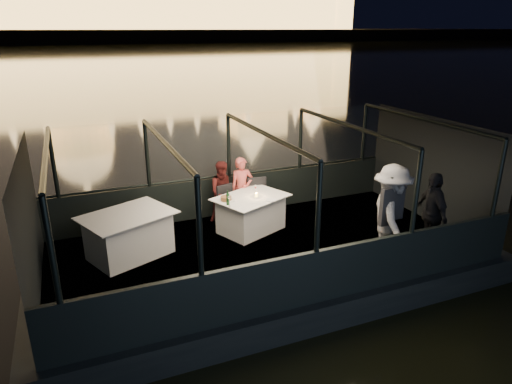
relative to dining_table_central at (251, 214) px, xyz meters
name	(u,v)px	position (x,y,z in m)	size (l,w,h in m)	color
river_water	(80,56)	(-0.09, 79.10, -0.89)	(500.00, 500.00, 0.00)	black
boat_hull	(264,271)	(-0.09, -0.90, -0.89)	(8.60, 4.40, 1.00)	black
boat_deck	(264,250)	(-0.09, -0.90, -0.41)	(8.00, 4.00, 0.04)	black
gunwale_port	(230,195)	(-0.09, 1.10, 0.06)	(8.00, 0.08, 0.90)	black
gunwale_starboard	(315,277)	(-0.09, -2.90, 0.06)	(8.00, 0.08, 0.90)	black
cabin_glass_port	(229,146)	(-0.09, 1.10, 1.21)	(8.00, 0.02, 1.40)	#99B2B2
cabin_glass_starboard	(319,208)	(-0.09, -2.90, 1.21)	(8.00, 0.02, 1.40)	#99B2B2
cabin_roof_glass	(265,133)	(-0.09, -0.90, 1.91)	(8.00, 4.00, 0.02)	#99B2B2
end_wall_fore	(29,227)	(-4.09, -0.90, 0.76)	(0.02, 4.00, 2.30)	black
end_wall_aft	(431,170)	(3.91, -0.90, 0.76)	(0.02, 4.00, 2.30)	black
canopy_ribs	(264,194)	(-0.09, -0.90, 0.76)	(8.00, 4.00, 2.30)	black
embankment	(66,37)	(-0.09, 209.10, 0.11)	(400.00, 140.00, 6.00)	#423D33
dining_table_central	(251,214)	(0.00, 0.00, 0.00)	(1.45, 1.05, 0.77)	silver
dining_table_aft	(129,237)	(-2.54, -0.20, 0.00)	(1.60, 1.16, 0.85)	white
chair_port_left	(228,206)	(-0.36, 0.45, 0.06)	(0.40, 0.40, 0.87)	black
chair_port_right	(260,201)	(0.40, 0.46, 0.06)	(0.43, 0.43, 0.93)	black
coat_stand	(389,218)	(1.71, -2.29, 0.51)	(0.49, 0.39, 1.76)	black
person_woman_coral	(242,187)	(0.07, 0.72, 0.36)	(0.51, 0.34, 1.41)	#D4554D
person_man_maroon	(224,189)	(-0.36, 0.72, 0.36)	(0.66, 0.51, 1.37)	#441413
passenger_stripe	(390,220)	(1.78, -2.26, 0.47)	(1.21, 0.68, 1.87)	white
passenger_dark	(431,211)	(2.77, -2.20, 0.47)	(0.94, 0.40, 1.60)	black
wine_bottle	(228,198)	(-0.59, -0.25, 0.53)	(0.06, 0.06, 0.30)	#153C1A
bread_basket	(226,199)	(-0.55, 0.00, 0.42)	(0.22, 0.22, 0.09)	brown
amber_candle	(256,195)	(0.11, -0.04, 0.42)	(0.06, 0.06, 0.08)	yellow
plate_near	(271,200)	(0.31, -0.35, 0.39)	(0.23, 0.23, 0.01)	white
plate_far	(230,200)	(-0.48, -0.03, 0.39)	(0.25, 0.25, 0.02)	silver
wine_glass_white	(229,202)	(-0.60, -0.35, 0.48)	(0.07, 0.07, 0.20)	silver
wine_glass_red	(255,190)	(0.14, 0.11, 0.48)	(0.07, 0.07, 0.20)	silver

